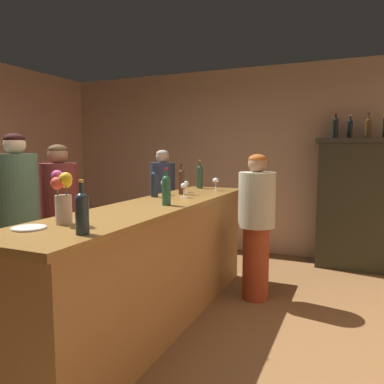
# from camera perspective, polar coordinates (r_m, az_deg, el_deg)

# --- Properties ---
(floor) EXTENTS (7.89, 7.89, 0.00)m
(floor) POSITION_cam_1_polar(r_m,az_deg,el_deg) (3.41, -12.16, -20.49)
(floor) COLOR brown
(floor) RESTS_ON ground
(wall_back) EXTENTS (5.65, 0.12, 2.74)m
(wall_back) POSITION_cam_1_polar(r_m,az_deg,el_deg) (5.84, 5.57, 4.73)
(wall_back) COLOR tan
(wall_back) RESTS_ON ground
(bar_counter) EXTENTS (0.67, 3.15, 1.08)m
(bar_counter) POSITION_cam_1_polar(r_m,az_deg,el_deg) (3.35, -5.55, -10.85)
(bar_counter) COLOR olive
(bar_counter) RESTS_ON ground
(display_cabinet) EXTENTS (1.00, 0.46, 1.69)m
(display_cabinet) POSITION_cam_1_polar(r_m,az_deg,el_deg) (5.27, 23.64, -1.32)
(display_cabinet) COLOR #2A281A
(display_cabinet) RESTS_ON ground
(wine_bottle_merlot) EXTENTS (0.07, 0.07, 0.34)m
(wine_bottle_merlot) POSITION_cam_1_polar(r_m,az_deg,el_deg) (4.53, 1.18, 2.51)
(wine_bottle_merlot) COLOR #284431
(wine_bottle_merlot) RESTS_ON bar_counter
(wine_bottle_syrah) EXTENTS (0.07, 0.07, 0.30)m
(wine_bottle_syrah) POSITION_cam_1_polar(r_m,az_deg,el_deg) (2.12, -16.42, -2.82)
(wine_bottle_syrah) COLOR #232B31
(wine_bottle_syrah) RESTS_ON bar_counter
(wine_bottle_rose) EXTENTS (0.07, 0.07, 0.31)m
(wine_bottle_rose) POSITION_cam_1_polar(r_m,az_deg,el_deg) (3.12, -3.94, 0.50)
(wine_bottle_rose) COLOR #224C34
(wine_bottle_rose) RESTS_ON bar_counter
(wine_bottle_riesling) EXTENTS (0.06, 0.06, 0.32)m
(wine_bottle_riesling) POSITION_cam_1_polar(r_m,az_deg,el_deg) (3.90, -1.61, 1.76)
(wine_bottle_riesling) COLOR #462719
(wine_bottle_riesling) RESTS_ON bar_counter
(wine_bottle_chardonnay) EXTENTS (0.07, 0.07, 0.31)m
(wine_bottle_chardonnay) POSITION_cam_1_polar(r_m,az_deg,el_deg) (3.69, -5.75, 1.39)
(wine_bottle_chardonnay) COLOR #1C2636
(wine_bottle_chardonnay) RESTS_ON bar_counter
(wine_glass_front) EXTENTS (0.07, 0.07, 0.15)m
(wine_glass_front) POSITION_cam_1_polar(r_m,az_deg,el_deg) (4.27, 3.63, 1.65)
(wine_glass_front) COLOR white
(wine_glass_front) RESTS_ON bar_counter
(wine_glass_mid) EXTENTS (0.07, 0.07, 0.14)m
(wine_glass_mid) POSITION_cam_1_polar(r_m,az_deg,el_deg) (3.64, -1.26, 0.77)
(wine_glass_mid) COLOR white
(wine_glass_mid) RESTS_ON bar_counter
(wine_glass_rear) EXTENTS (0.06, 0.06, 0.13)m
(wine_glass_rear) POSITION_cam_1_polar(r_m,az_deg,el_deg) (4.08, -0.96, 1.23)
(wine_glass_rear) COLOR white
(wine_glass_rear) RESTS_ON bar_counter
(wine_glass_spare) EXTENTS (0.08, 0.08, 0.16)m
(wine_glass_spare) POSITION_cam_1_polar(r_m,az_deg,el_deg) (3.83, -4.21, 1.25)
(wine_glass_spare) COLOR white
(wine_glass_spare) RESTS_ON bar_counter
(flower_arrangement) EXTENTS (0.15, 0.14, 0.34)m
(flower_arrangement) POSITION_cam_1_polar(r_m,az_deg,el_deg) (2.44, -19.10, -0.48)
(flower_arrangement) COLOR tan
(flower_arrangement) RESTS_ON bar_counter
(cheese_plate) EXTENTS (0.19, 0.19, 0.01)m
(cheese_plate) POSITION_cam_1_polar(r_m,az_deg,el_deg) (2.39, -23.60, -5.05)
(cheese_plate) COLOR white
(cheese_plate) RESTS_ON bar_counter
(display_bottle_left) EXTENTS (0.08, 0.08, 0.33)m
(display_bottle_left) POSITION_cam_1_polar(r_m,az_deg,el_deg) (5.25, 20.99, 9.26)
(display_bottle_left) COLOR black
(display_bottle_left) RESTS_ON display_cabinet
(display_bottle_midleft) EXTENTS (0.06, 0.06, 0.30)m
(display_bottle_midleft) POSITION_cam_1_polar(r_m,az_deg,el_deg) (5.24, 22.94, 8.99)
(display_bottle_midleft) COLOR black
(display_bottle_midleft) RESTS_ON display_cabinet
(display_bottle_center) EXTENTS (0.07, 0.07, 0.32)m
(display_bottle_center) POSITION_cam_1_polar(r_m,az_deg,el_deg) (5.24, 25.27, 8.92)
(display_bottle_center) COLOR #412E12
(display_bottle_center) RESTS_ON display_cabinet
(patron_redhead) EXTENTS (0.33, 0.33, 1.54)m
(patron_redhead) POSITION_cam_1_polar(r_m,az_deg,el_deg) (5.13, -4.45, -1.37)
(patron_redhead) COLOR #8D3817
(patron_redhead) RESTS_ON ground
(patron_near_entrance) EXTENTS (0.36, 0.36, 1.68)m
(patron_near_entrance) POSITION_cam_1_polar(r_m,az_deg,el_deg) (3.66, -24.93, -3.85)
(patron_near_entrance) COLOR brown
(patron_near_entrance) RESTS_ON ground
(patron_by_cabinet) EXTENTS (0.37, 0.37, 1.59)m
(patron_by_cabinet) POSITION_cam_1_polar(r_m,az_deg,el_deg) (4.08, -19.43, -3.36)
(patron_by_cabinet) COLOR brown
(patron_by_cabinet) RESTS_ON ground
(bartender) EXTENTS (0.37, 0.37, 1.50)m
(bartender) POSITION_cam_1_polar(r_m,az_deg,el_deg) (3.87, 9.78, -4.46)
(bartender) COLOR maroon
(bartender) RESTS_ON ground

